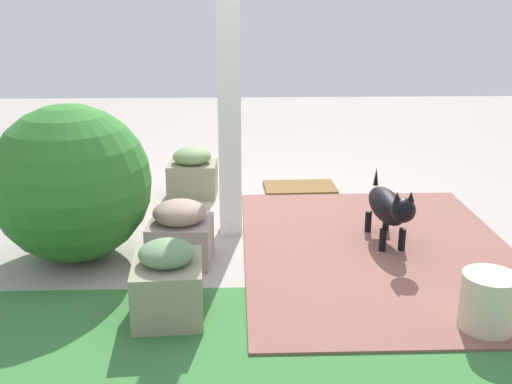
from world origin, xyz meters
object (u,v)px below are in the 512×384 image
object	(u,v)px
porch_pillar	(229,56)
dog	(388,207)
stone_planter_far	(168,282)
doormat	(300,187)
stone_planter_mid	(180,233)
terracotta_pot_broad	(121,181)
ceramic_urn	(488,303)
stone_planter_nearest	(192,173)
round_shrub	(72,183)

from	to	relation	value
porch_pillar	dog	size ratio (longest dim) A/B	3.59
stone_planter_far	doormat	bearing A→B (deg)	-112.95
stone_planter_far	doormat	xyz separation A→B (m)	(-0.93, -2.19, -0.18)
stone_planter_mid	stone_planter_far	distance (m)	0.70
doormat	stone_planter_far	bearing A→B (deg)	67.05
terracotta_pot_broad	ceramic_urn	world-z (taller)	terracotta_pot_broad
stone_planter_nearest	stone_planter_far	world-z (taller)	stone_planter_far
porch_pillar	doormat	world-z (taller)	porch_pillar
porch_pillar	round_shrub	bearing A→B (deg)	22.95
dog	ceramic_urn	world-z (taller)	dog
terracotta_pot_broad	dog	distance (m)	2.10
round_shrub	terracotta_pot_broad	xyz separation A→B (m)	(-0.12, -0.91, -0.26)
stone_planter_mid	dog	size ratio (longest dim) A/B	0.60
porch_pillar	terracotta_pot_broad	bearing A→B (deg)	-29.28
stone_planter_mid	terracotta_pot_broad	world-z (taller)	terracotta_pot_broad
dog	stone_planter_nearest	bearing A→B (deg)	-39.68
stone_planter_mid	terracotta_pot_broad	bearing A→B (deg)	-61.05
porch_pillar	round_shrub	size ratio (longest dim) A/B	2.48
round_shrub	ceramic_urn	bearing A→B (deg)	156.61
porch_pillar	round_shrub	xyz separation A→B (m)	(1.00, 0.42, -0.75)
ceramic_urn	doormat	bearing A→B (deg)	-73.66
stone_planter_nearest	ceramic_urn	bearing A→B (deg)	125.82
stone_planter_mid	stone_planter_nearest	bearing A→B (deg)	-89.41
round_shrub	terracotta_pot_broad	world-z (taller)	round_shrub
round_shrub	dog	size ratio (longest dim) A/B	1.44
ceramic_urn	terracotta_pot_broad	bearing A→B (deg)	-41.21
stone_planter_mid	stone_planter_far	size ratio (longest dim) A/B	0.91
ceramic_urn	stone_planter_mid	bearing A→B (deg)	-29.12
stone_planter_mid	stone_planter_far	world-z (taller)	stone_planter_far
round_shrub	doormat	size ratio (longest dim) A/B	1.61
stone_planter_far	terracotta_pot_broad	xyz separation A→B (m)	(0.55, -1.70, 0.05)
doormat	porch_pillar	bearing A→B (deg)	58.28
porch_pillar	round_shrub	world-z (taller)	porch_pillar
terracotta_pot_broad	doormat	xyz separation A→B (m)	(-1.48, -0.49, -0.22)
porch_pillar	stone_planter_nearest	world-z (taller)	porch_pillar
terracotta_pot_broad	dog	xyz separation A→B (m)	(-1.94, 0.80, 0.04)
terracotta_pot_broad	doormat	distance (m)	1.57
stone_planter_far	terracotta_pot_broad	size ratio (longest dim) A/B	1.08
round_shrub	ceramic_urn	distance (m)	2.54
stone_planter_far	ceramic_urn	distance (m)	1.65
dog	doormat	world-z (taller)	dog
dog	doormat	xyz separation A→B (m)	(0.46, -1.29, -0.26)
porch_pillar	ceramic_urn	world-z (taller)	porch_pillar
stone_planter_nearest	terracotta_pot_broad	world-z (taller)	terracotta_pot_broad
stone_planter_mid	round_shrub	world-z (taller)	round_shrub
round_shrub	porch_pillar	bearing A→B (deg)	-157.05
round_shrub	stone_planter_mid	bearing A→B (deg)	172.30
stone_planter_mid	dog	distance (m)	1.40
dog	doormat	bearing A→B (deg)	-70.31
porch_pillar	stone_planter_far	xyz separation A→B (m)	(0.32, 1.21, -1.06)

